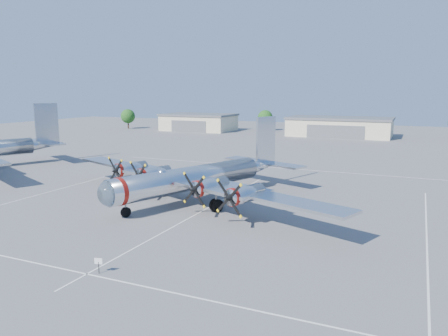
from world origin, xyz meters
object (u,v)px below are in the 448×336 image
at_px(main_bomber_b29, 198,200).
at_px(hangar_west, 199,122).
at_px(hangar_center, 340,127).
at_px(tree_far_west, 128,116).
at_px(tree_west, 265,118).
at_px(info_placard, 99,263).

bearing_deg(main_bomber_b29, hangar_west, 138.24).
xyz_separation_m(hangar_center, tree_far_west, (-70.00, -3.96, 1.51)).
height_order(hangar_center, tree_west, tree_west).
relative_size(hangar_center, tree_far_west, 4.31).
xyz_separation_m(hangar_west, tree_west, (20.00, 8.04, 1.51)).
height_order(tree_far_west, main_bomber_b29, tree_far_west).
height_order(main_bomber_b29, info_placard, main_bomber_b29).
relative_size(hangar_west, main_bomber_b29, 0.54).
bearing_deg(info_placard, tree_far_west, 111.66).
height_order(hangar_west, hangar_center, same).
relative_size(hangar_west, tree_far_west, 3.40).
xyz_separation_m(hangar_center, info_placard, (0.71, -103.52, -1.91)).
xyz_separation_m(main_bomber_b29, info_placard, (3.28, -21.54, 0.81)).
bearing_deg(tree_far_west, main_bomber_b29, -49.16).
xyz_separation_m(tree_far_west, info_placard, (70.71, -99.56, -3.42)).
bearing_deg(hangar_west, hangar_center, -0.00).
xyz_separation_m(tree_far_west, main_bomber_b29, (67.43, -78.01, -4.22)).
bearing_deg(hangar_center, hangar_west, 180.00).
bearing_deg(tree_west, main_bomber_b29, -76.01).
bearing_deg(tree_west, hangar_west, -158.11).
distance_m(main_bomber_b29, info_placard, 21.81).
height_order(tree_far_west, info_placard, tree_far_west).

